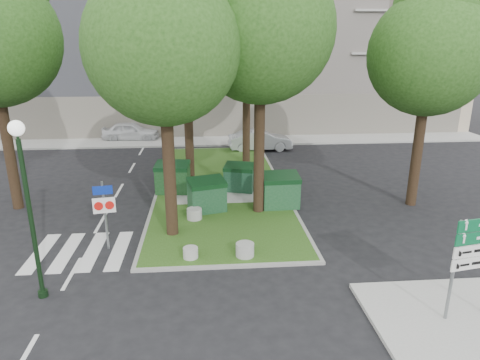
{
  "coord_description": "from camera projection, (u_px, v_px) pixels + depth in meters",
  "views": [
    {
      "loc": [
        -0.18,
        -12.37,
        6.97
      ],
      "look_at": [
        1.09,
        2.99,
        2.0
      ],
      "focal_mm": 32.0,
      "sensor_mm": 36.0,
      "label": 1
    }
  ],
  "objects": [
    {
      "name": "street_lamp",
      "position": [
        26.0,
        191.0,
        11.33
      ],
      "size": [
        0.41,
        0.41,
        5.1
      ],
      "color": "black",
      "rests_on": "ground"
    },
    {
      "name": "median_island",
      "position": [
        220.0,
        187.0,
        21.5
      ],
      "size": [
        6.0,
        16.0,
        0.12
      ],
      "primitive_type": "cube",
      "color": "#284A15",
      "rests_on": "ground"
    },
    {
      "name": "sidewalk_corner",
      "position": [
        469.0,
        323.0,
        11.06
      ],
      "size": [
        5.0,
        4.0,
        0.12
      ],
      "primitive_type": "cube",
      "color": "#999993",
      "rests_on": "ground"
    },
    {
      "name": "zebra_crossing",
      "position": [
        106.0,
        250.0,
        15.01
      ],
      "size": [
        5.0,
        3.0,
        0.01
      ],
      "primitive_type": "cube",
      "color": "silver",
      "rests_on": "ground"
    },
    {
      "name": "directional_sign",
      "position": [
        475.0,
        252.0,
        10.72
      ],
      "size": [
        1.37,
        0.31,
        2.76
      ],
      "rotation": [
        0.0,
        0.0,
        0.18
      ],
      "color": "slate",
      "rests_on": "sidewalk_corner"
    },
    {
      "name": "tree_median_mid",
      "position": [
        188.0,
        42.0,
        20.27
      ],
      "size": [
        4.8,
        4.8,
        9.99
      ],
      "color": "black",
      "rests_on": "ground"
    },
    {
      "name": "building_sidewalk",
      "position": [
        208.0,
        141.0,
        31.42
      ],
      "size": [
        42.0,
        3.0,
        0.12
      ],
      "primitive_type": "cube",
      "color": "#999993",
      "rests_on": "ground"
    },
    {
      "name": "dumpster_d",
      "position": [
        280.0,
        191.0,
        18.55
      ],
      "size": [
        1.66,
        1.2,
        1.51
      ],
      "rotation": [
        0.0,
        0.0,
        0.04
      ],
      "color": "#133E1E",
      "rests_on": "median_island"
    },
    {
      "name": "ground",
      "position": [
        214.0,
        267.0,
        13.89
      ],
      "size": [
        120.0,
        120.0,
        0.0
      ],
      "primitive_type": "plane",
      "color": "black",
      "rests_on": "ground"
    },
    {
      "name": "dumpster_c",
      "position": [
        240.0,
        178.0,
        20.6
      ],
      "size": [
        1.66,
        1.37,
        1.34
      ],
      "rotation": [
        0.0,
        0.0,
        -0.29
      ],
      "color": "#103620",
      "rests_on": "median_island"
    },
    {
      "name": "bollard_left",
      "position": [
        194.0,
        214.0,
        17.36
      ],
      "size": [
        0.61,
        0.61,
        0.44
      ],
      "primitive_type": "cylinder",
      "color": "#989893",
      "rests_on": "median_island"
    },
    {
      "name": "bollard_mid",
      "position": [
        191.0,
        253.0,
        14.23
      ],
      "size": [
        0.5,
        0.5,
        0.36
      ],
      "primitive_type": "cylinder",
      "color": "#A3A39E",
      "rests_on": "median_island"
    },
    {
      "name": "car_silver",
      "position": [
        260.0,
        140.0,
        28.81
      ],
      "size": [
        4.3,
        1.7,
        1.39
      ],
      "primitive_type": "imported",
      "rotation": [
        0.0,
        0.0,
        1.63
      ],
      "color": "#A8ACB0",
      "rests_on": "ground"
    },
    {
      "name": "bollard_right",
      "position": [
        245.0,
        250.0,
        14.34
      ],
      "size": [
        0.62,
        0.62,
        0.44
      ],
      "primitive_type": "cylinder",
      "color": "#969792",
      "rests_on": "median_island"
    },
    {
      "name": "dumpster_b",
      "position": [
        207.0,
        195.0,
        18.11
      ],
      "size": [
        1.76,
        1.44,
        1.42
      ],
      "rotation": [
        0.0,
        0.0,
        0.27
      ],
      "color": "#10381C",
      "rests_on": "median_island"
    },
    {
      "name": "car_white",
      "position": [
        131.0,
        131.0,
        31.72
      ],
      "size": [
        4.19,
        1.91,
        1.4
      ],
      "primitive_type": "imported",
      "rotation": [
        0.0,
        0.0,
        1.51
      ],
      "color": "silver",
      "rests_on": "ground"
    },
    {
      "name": "traffic_sign_pole",
      "position": [
        104.0,
        206.0,
        14.66
      ],
      "size": [
        0.75,
        0.16,
        2.51
      ],
      "rotation": [
        0.0,
        0.0,
        0.16
      ],
      "color": "slate",
      "rests_on": "ground"
    },
    {
      "name": "tree_median_far",
      "position": [
        248.0,
        16.0,
        22.95
      ],
      "size": [
        5.8,
        5.8,
        11.93
      ],
      "color": "black",
      "rests_on": "ground"
    },
    {
      "name": "tree_median_near_left",
      "position": [
        165.0,
        31.0,
        13.96
      ],
      "size": [
        5.2,
        5.2,
        10.53
      ],
      "color": "black",
      "rests_on": "ground"
    },
    {
      "name": "median_kerb",
      "position": [
        220.0,
        187.0,
        21.5
      ],
      "size": [
        6.3,
        16.3,
        0.1
      ],
      "primitive_type": "cube",
      "color": "gray",
      "rests_on": "ground"
    },
    {
      "name": "tree_median_near_right",
      "position": [
        263.0,
        14.0,
        15.93
      ],
      "size": [
        5.6,
        5.6,
        11.46
      ],
      "color": "black",
      "rests_on": "ground"
    },
    {
      "name": "dumpster_a",
      "position": [
        173.0,
        178.0,
        20.36
      ],
      "size": [
        1.71,
        1.3,
        1.48
      ],
      "rotation": [
        0.0,
        0.0,
        -0.12
      ],
      "color": "#0E3311",
      "rests_on": "median_island"
    },
    {
      "name": "apartment_building",
      "position": [
        205.0,
        30.0,
        36.1
      ],
      "size": [
        41.0,
        12.0,
        16.0
      ],
      "primitive_type": "cube",
      "color": "tan",
      "rests_on": "ground"
    },
    {
      "name": "litter_bin",
      "position": [
        261.0,
        153.0,
        26.33
      ],
      "size": [
        0.41,
        0.41,
        0.72
      ],
      "primitive_type": "cylinder",
      "color": "#CDDB19",
      "rests_on": "median_island"
    },
    {
      "name": "tree_street_right",
      "position": [
        433.0,
        42.0,
        17.25
      ],
      "size": [
        5.0,
        5.0,
        10.06
      ],
      "color": "black",
      "rests_on": "ground"
    }
  ]
}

